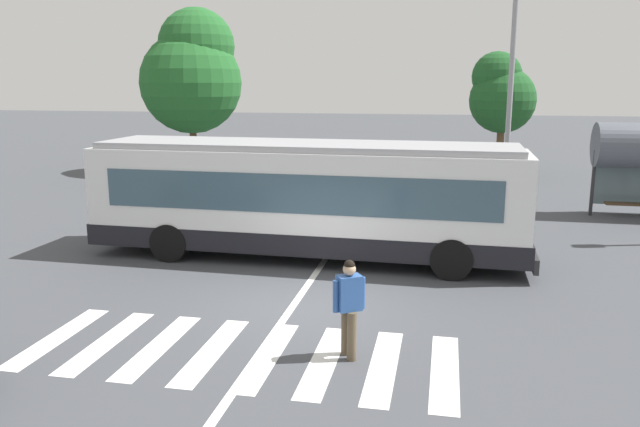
{
  "coord_description": "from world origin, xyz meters",
  "views": [
    {
      "loc": [
        2.79,
        -12.17,
        4.6
      ],
      "look_at": [
        -0.32,
        3.18,
        1.3
      ],
      "focal_mm": 35.19,
      "sensor_mm": 36.0,
      "label": 1
    }
  ],
  "objects_px": {
    "pedestrian_crossing_street": "(349,303)",
    "parked_car_white": "(265,173)",
    "background_tree_right": "(501,93)",
    "city_transit_bus": "(306,199)",
    "parked_car_charcoal": "(333,172)",
    "twin_arm_street_lamp": "(513,42)",
    "parked_car_silver": "(394,174)",
    "background_tree_left": "(193,72)"
  },
  "relations": [
    {
      "from": "parked_car_silver",
      "to": "twin_arm_street_lamp",
      "type": "distance_m",
      "value": 7.08
    },
    {
      "from": "twin_arm_street_lamp",
      "to": "background_tree_right",
      "type": "height_order",
      "value": "twin_arm_street_lamp"
    },
    {
      "from": "background_tree_right",
      "to": "parked_car_silver",
      "type": "bearing_deg",
      "value": -128.09
    },
    {
      "from": "city_transit_bus",
      "to": "background_tree_left",
      "type": "xyz_separation_m",
      "value": [
        -9.26,
        14.89,
        3.49
      ]
    },
    {
      "from": "city_transit_bus",
      "to": "pedestrian_crossing_street",
      "type": "xyz_separation_m",
      "value": [
        2.07,
        -5.96,
        -0.62
      ]
    },
    {
      "from": "parked_car_white",
      "to": "parked_car_charcoal",
      "type": "bearing_deg",
      "value": 11.6
    },
    {
      "from": "parked_car_white",
      "to": "parked_car_charcoal",
      "type": "distance_m",
      "value": 2.92
    },
    {
      "from": "parked_car_white",
      "to": "background_tree_left",
      "type": "xyz_separation_m",
      "value": [
        -5.2,
        4.93,
        4.31
      ]
    },
    {
      "from": "pedestrian_crossing_street",
      "to": "parked_car_charcoal",
      "type": "relative_size",
      "value": 0.38
    },
    {
      "from": "parked_car_white",
      "to": "parked_car_charcoal",
      "type": "relative_size",
      "value": 0.99
    },
    {
      "from": "background_tree_left",
      "to": "parked_car_white",
      "type": "bearing_deg",
      "value": -43.46
    },
    {
      "from": "pedestrian_crossing_street",
      "to": "parked_car_white",
      "type": "relative_size",
      "value": 0.38
    },
    {
      "from": "twin_arm_street_lamp",
      "to": "parked_car_white",
      "type": "bearing_deg",
      "value": 172.71
    },
    {
      "from": "city_transit_bus",
      "to": "background_tree_right",
      "type": "relative_size",
      "value": 1.9
    },
    {
      "from": "city_transit_bus",
      "to": "parked_car_charcoal",
      "type": "distance_m",
      "value": 10.65
    },
    {
      "from": "city_transit_bus",
      "to": "twin_arm_street_lamp",
      "type": "height_order",
      "value": "twin_arm_street_lamp"
    },
    {
      "from": "parked_car_silver",
      "to": "background_tree_right",
      "type": "bearing_deg",
      "value": 51.91
    },
    {
      "from": "pedestrian_crossing_street",
      "to": "city_transit_bus",
      "type": "bearing_deg",
      "value": 109.12
    },
    {
      "from": "background_tree_left",
      "to": "background_tree_right",
      "type": "height_order",
      "value": "background_tree_left"
    },
    {
      "from": "city_transit_bus",
      "to": "background_tree_right",
      "type": "bearing_deg",
      "value": 69.81
    },
    {
      "from": "city_transit_bus",
      "to": "background_tree_left",
      "type": "relative_size",
      "value": 1.39
    },
    {
      "from": "pedestrian_crossing_street",
      "to": "background_tree_right",
      "type": "distance_m",
      "value": 23.0
    },
    {
      "from": "city_transit_bus",
      "to": "parked_car_charcoal",
      "type": "relative_size",
      "value": 2.54
    },
    {
      "from": "twin_arm_street_lamp",
      "to": "parked_car_silver",
      "type": "bearing_deg",
      "value": 157.07
    },
    {
      "from": "parked_car_silver",
      "to": "background_tree_right",
      "type": "distance_m",
      "value": 8.21
    },
    {
      "from": "city_transit_bus",
      "to": "parked_car_silver",
      "type": "relative_size",
      "value": 2.52
    },
    {
      "from": "city_transit_bus",
      "to": "parked_car_charcoal",
      "type": "xyz_separation_m",
      "value": [
        -1.2,
        10.55,
        -0.82
      ]
    },
    {
      "from": "background_tree_left",
      "to": "background_tree_right",
      "type": "distance_m",
      "value": 15.44
    },
    {
      "from": "twin_arm_street_lamp",
      "to": "background_tree_left",
      "type": "bearing_deg",
      "value": 157.66
    },
    {
      "from": "parked_car_silver",
      "to": "twin_arm_street_lamp",
      "type": "xyz_separation_m",
      "value": [
        4.38,
        -1.85,
        5.25
      ]
    },
    {
      "from": "parked_car_white",
      "to": "parked_car_charcoal",
      "type": "height_order",
      "value": "same"
    },
    {
      "from": "pedestrian_crossing_street",
      "to": "parked_car_white",
      "type": "height_order",
      "value": "pedestrian_crossing_street"
    },
    {
      "from": "pedestrian_crossing_street",
      "to": "parked_car_white",
      "type": "bearing_deg",
      "value": 111.04
    },
    {
      "from": "city_transit_bus",
      "to": "parked_car_charcoal",
      "type": "height_order",
      "value": "city_transit_bus"
    },
    {
      "from": "parked_car_white",
      "to": "twin_arm_street_lamp",
      "type": "xyz_separation_m",
      "value": [
        9.85,
        -1.26,
        5.25
      ]
    },
    {
      "from": "pedestrian_crossing_street",
      "to": "background_tree_left",
      "type": "relative_size",
      "value": 0.21
    },
    {
      "from": "pedestrian_crossing_street",
      "to": "parked_car_charcoal",
      "type": "xyz_separation_m",
      "value": [
        -3.26,
        16.51,
        -0.2
      ]
    },
    {
      "from": "parked_car_white",
      "to": "twin_arm_street_lamp",
      "type": "distance_m",
      "value": 11.24
    },
    {
      "from": "background_tree_right",
      "to": "city_transit_bus",
      "type": "bearing_deg",
      "value": -110.19
    },
    {
      "from": "background_tree_right",
      "to": "parked_car_charcoal",
      "type": "bearing_deg",
      "value": -140.76
    },
    {
      "from": "pedestrian_crossing_street",
      "to": "parked_car_silver",
      "type": "distance_m",
      "value": 16.53
    },
    {
      "from": "background_tree_right",
      "to": "pedestrian_crossing_street",
      "type": "bearing_deg",
      "value": -100.1
    }
  ]
}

